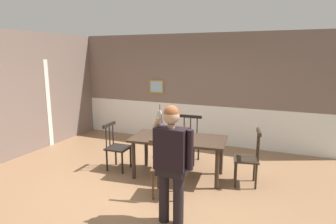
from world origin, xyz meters
name	(u,v)px	position (x,y,z in m)	size (l,w,h in m)	color
ground_plane	(148,186)	(0.00, 0.00, 0.00)	(7.30, 7.30, 0.00)	#846042
room_back_partition	(199,91)	(0.00, 2.81, 1.31)	(6.64, 0.17, 2.73)	#756056
room_left_partition	(5,96)	(-3.32, 0.01, 1.36)	(0.13, 5.62, 2.73)	#756056
dining_table	(178,143)	(0.33, 0.58, 0.65)	(1.78, 1.04, 0.74)	#38281E
chair_near_window	(117,147)	(-0.90, 0.43, 0.45)	(0.44, 0.44, 0.91)	black
chair_by_doorway	(166,168)	(0.43, -0.23, 0.48)	(0.50, 0.50, 0.97)	#513823
chair_at_table_head	(188,140)	(0.23, 1.38, 0.46)	(0.50, 0.50, 0.96)	black
chair_opposite_corner	(248,158)	(1.55, 0.73, 0.48)	(0.49, 0.49, 0.98)	#2D2319
person_figure	(172,158)	(0.80, -0.87, 0.91)	(0.57, 0.23, 1.60)	black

